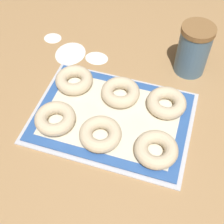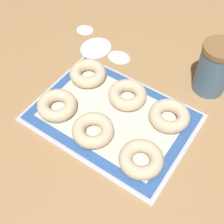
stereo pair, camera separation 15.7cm
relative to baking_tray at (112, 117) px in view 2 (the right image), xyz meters
The scene contains 13 objects.
ground_plane 0.01m from the baking_tray, 36.92° to the right, with size 2.80×2.80×0.00m, color #A87F51.
baking_tray is the anchor object (origin of this frame).
baking_mat 0.01m from the baking_tray, 90.00° to the left, with size 0.43×0.30×0.00m.
bagel_front_left 0.16m from the baking_tray, 154.33° to the right, with size 0.12×0.12×0.04m.
bagel_front_center 0.08m from the baking_tray, 95.24° to the right, with size 0.12×0.12×0.04m.
bagel_front_right 0.17m from the baking_tray, 29.49° to the right, with size 0.12×0.12×0.04m.
bagel_back_left 0.17m from the baking_tray, 150.66° to the left, with size 0.12×0.12×0.04m.
bagel_back_center 0.08m from the baking_tray, 88.79° to the left, with size 0.12×0.12×0.04m.
bagel_back_right 0.16m from the baking_tray, 29.61° to the left, with size 0.12×0.12×0.04m.
flour_canister 0.33m from the baking_tray, 56.23° to the left, with size 0.10×0.10×0.17m.
flour_patch_near 0.26m from the baking_tray, 119.13° to the left, with size 0.08×0.06×0.00m.
flour_patch_far 0.42m from the baking_tray, 138.29° to the left, with size 0.06×0.06×0.00m.
flour_patch_side 0.31m from the baking_tray, 134.84° to the left, with size 0.10×0.12×0.00m.
Camera 2 is at (0.29, -0.44, 0.72)m, focal length 50.00 mm.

